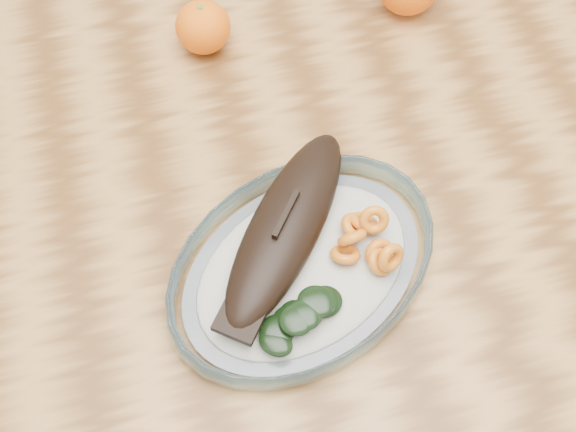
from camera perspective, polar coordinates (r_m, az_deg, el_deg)
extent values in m
plane|color=slate|center=(1.54, 2.09, -11.50)|extent=(3.00, 3.00, 0.00)
cube|color=brown|center=(0.88, 3.60, 3.85)|extent=(1.20, 0.80, 0.04)
cylinder|color=brown|center=(1.54, 18.75, 10.40)|extent=(0.06, 0.06, 0.71)
ellipsoid|color=white|center=(0.78, 1.16, -4.21)|extent=(0.69, 0.61, 0.01)
torus|color=#7EAFC3|center=(0.77, 1.18, -3.88)|extent=(0.74, 0.74, 0.03)
ellipsoid|color=silver|center=(0.76, 1.19, -3.62)|extent=(0.61, 0.53, 0.02)
ellipsoid|color=black|center=(0.76, -0.16, -0.22)|extent=(0.22, 0.25, 0.04)
ellipsoid|color=black|center=(0.76, -0.16, -0.51)|extent=(0.19, 0.21, 0.02)
cube|color=black|center=(0.71, -3.79, -7.42)|extent=(0.06, 0.07, 0.01)
cube|color=black|center=(0.74, -0.16, 0.55)|extent=(0.04, 0.05, 0.02)
torus|color=#BE630D|center=(0.75, 7.50, -2.99)|extent=(0.05, 0.05, 0.03)
torus|color=#BE630D|center=(0.77, 6.10, 0.13)|extent=(0.05, 0.05, 0.03)
torus|color=#BE630D|center=(0.76, 7.36, -2.36)|extent=(0.04, 0.04, 0.04)
torus|color=#BE630D|center=(0.75, 4.62, -2.48)|extent=(0.04, 0.04, 0.03)
torus|color=#BE630D|center=(0.77, 5.34, -0.25)|extent=(0.04, 0.05, 0.03)
torus|color=#BE630D|center=(0.76, 6.94, 0.28)|extent=(0.04, 0.03, 0.04)
torus|color=#BE630D|center=(0.75, 5.16, -1.14)|extent=(0.04, 0.03, 0.04)
torus|color=#BE630D|center=(0.74, 8.28, -2.72)|extent=(0.04, 0.04, 0.04)
ellipsoid|color=black|center=(0.73, 2.93, -6.28)|extent=(0.04, 0.04, 0.01)
ellipsoid|color=black|center=(0.72, -0.91, -8.62)|extent=(0.04, 0.04, 0.01)
ellipsoid|color=black|center=(0.71, -1.00, -9.55)|extent=(0.04, 0.04, 0.01)
ellipsoid|color=black|center=(0.72, 0.19, -7.80)|extent=(0.05, 0.05, 0.01)
ellipsoid|color=black|center=(0.72, 0.64, -7.41)|extent=(0.04, 0.05, 0.01)
ellipsoid|color=black|center=(0.71, 1.32, -7.30)|extent=(0.05, 0.05, 0.01)
ellipsoid|color=black|center=(0.72, 2.31, -6.27)|extent=(0.05, 0.05, 0.01)
ellipsoid|color=black|center=(0.71, 0.69, -7.69)|extent=(0.05, 0.05, 0.01)
sphere|color=#FF4D05|center=(0.95, -6.74, 14.60)|extent=(0.07, 0.07, 0.07)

